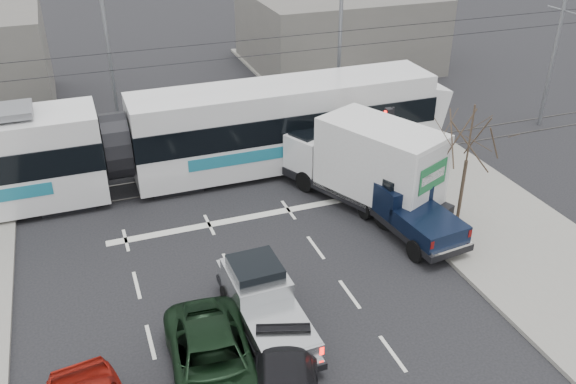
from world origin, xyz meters
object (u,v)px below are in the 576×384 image
object	(u,v)px
street_lamp_near	(337,32)
box_truck	(367,164)
street_lamp_far	(103,42)
green_car	(213,361)
navy_pickup	(405,205)
tram	(115,148)
traffic_signal	(389,130)
bare_tree	(470,139)
silver_pickup	(263,300)

from	to	relation	value
street_lamp_near	box_truck	size ratio (longest dim) A/B	1.16
street_lamp_far	green_car	bearing A→B (deg)	-88.00
navy_pickup	tram	bearing A→B (deg)	139.02
navy_pickup	street_lamp_far	bearing A→B (deg)	120.30
traffic_signal	box_truck	distance (m)	1.97
bare_tree	tram	distance (m)	14.52
street_lamp_far	tram	distance (m)	6.66
tram	box_truck	world-z (taller)	tram
bare_tree	street_lamp_near	world-z (taller)	street_lamp_near
tram	box_truck	size ratio (longest dim) A/B	3.82
bare_tree	street_lamp_far	world-z (taller)	street_lamp_far
silver_pickup	green_car	size ratio (longest dim) A/B	1.03
box_truck	navy_pickup	world-z (taller)	box_truck
green_car	street_lamp_far	bearing A→B (deg)	96.75
street_lamp_near	green_car	xyz separation A→B (m)	(-10.86, -16.17, -4.41)
tram	navy_pickup	distance (m)	12.36
bare_tree	tram	xyz separation A→B (m)	(-12.29, 7.56, -1.65)
traffic_signal	green_car	size ratio (longest dim) A/B	0.71
tram	green_car	world-z (taller)	tram
street_lamp_near	silver_pickup	xyz separation A→B (m)	(-8.81, -14.37, -4.18)
tram	navy_pickup	bearing A→B (deg)	-34.59
street_lamp_near	box_truck	world-z (taller)	street_lamp_near
traffic_signal	silver_pickup	world-z (taller)	traffic_signal
traffic_signal	navy_pickup	bearing A→B (deg)	-106.44
green_car	box_truck	bearing A→B (deg)	46.75
street_lamp_far	silver_pickup	size ratio (longest dim) A/B	1.72
traffic_signal	silver_pickup	distance (m)	10.67
street_lamp_near	green_car	distance (m)	19.98
tram	box_truck	bearing A→B (deg)	-25.02
traffic_signal	box_truck	world-z (taller)	traffic_signal
box_truck	street_lamp_far	bearing A→B (deg)	106.83
tram	silver_pickup	bearing A→B (deg)	-73.04
silver_pickup	box_truck	bearing A→B (deg)	40.84
green_car	silver_pickup	bearing A→B (deg)	46.08
bare_tree	street_lamp_far	xyz separation A→B (m)	(-11.79, 13.50, 1.32)
traffic_signal	navy_pickup	size ratio (longest dim) A/B	0.66
street_lamp_far	box_truck	distance (m)	14.32
traffic_signal	box_truck	size ratio (longest dim) A/B	0.47
bare_tree	traffic_signal	xyz separation A→B (m)	(-1.13, 4.00, -1.05)
box_truck	green_car	distance (m)	11.58
traffic_signal	silver_pickup	size ratio (longest dim) A/B	0.69
tram	green_car	bearing A→B (deg)	-84.75
tram	silver_pickup	distance (m)	10.97
bare_tree	tram	bearing A→B (deg)	148.40
bare_tree	silver_pickup	size ratio (longest dim) A/B	0.96
street_lamp_near	box_truck	xyz separation A→B (m)	(-2.30, -8.46, -3.30)
tram	traffic_signal	bearing A→B (deg)	-17.76
navy_pickup	green_car	xyz separation A→B (m)	(-9.01, -5.25, -0.39)
silver_pickup	box_truck	xyz separation A→B (m)	(6.51, 5.91, 0.88)
tram	street_lamp_far	bearing A→B (deg)	85.13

